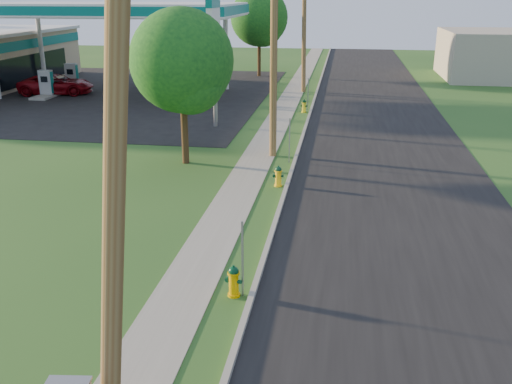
% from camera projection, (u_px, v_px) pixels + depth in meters
% --- Properties ---
extents(road, '(8.00, 120.00, 0.02)m').
position_uv_depth(road, '(398.00, 218.00, 18.97)').
color(road, black).
rests_on(road, ground).
extents(curb, '(0.15, 120.00, 0.15)m').
position_uv_depth(curb, '(279.00, 210.00, 19.52)').
color(curb, gray).
rests_on(curb, ground).
extents(sidewalk, '(1.50, 120.00, 0.03)m').
position_uv_depth(sidewalk, '(229.00, 209.00, 19.79)').
color(sidewalk, gray).
rests_on(sidewalk, ground).
extents(forecourt, '(26.00, 28.00, 0.02)m').
position_uv_depth(forecourt, '(93.00, 93.00, 42.41)').
color(forecourt, black).
rests_on(forecourt, ground).
extents(utility_pole_near, '(1.40, 0.32, 9.48)m').
position_uv_depth(utility_pole_near, '(114.00, 171.00, 7.85)').
color(utility_pole_near, brown).
rests_on(utility_pole_near, ground).
extents(utility_pole_mid, '(1.40, 0.32, 9.80)m').
position_uv_depth(utility_pole_mid, '(274.00, 45.00, 24.58)').
color(utility_pole_mid, brown).
rests_on(utility_pole_mid, ground).
extents(utility_pole_far, '(1.40, 0.32, 9.50)m').
position_uv_depth(utility_pole_far, '(304.00, 26.00, 41.41)').
color(utility_pole_far, brown).
rests_on(utility_pole_far, ground).
extents(sign_post_near, '(0.05, 0.04, 2.00)m').
position_uv_depth(sign_post_near, '(242.00, 259.00, 13.84)').
color(sign_post_near, gray).
rests_on(sign_post_near, ground).
extents(sign_post_mid, '(0.05, 0.04, 2.00)m').
position_uv_depth(sign_post_mid, '(289.00, 141.00, 24.84)').
color(sign_post_mid, gray).
rests_on(sign_post_mid, ground).
extents(sign_post_far, '(0.05, 0.04, 2.00)m').
position_uv_depth(sign_post_far, '(308.00, 94.00, 36.22)').
color(sign_post_far, gray).
rests_on(sign_post_far, ground).
extents(gas_canopy, '(18.18, 9.18, 6.40)m').
position_uv_depth(gas_canopy, '(112.00, 10.00, 40.17)').
color(gas_canopy, silver).
rests_on(gas_canopy, ground).
extents(fuel_pump_nw, '(1.20, 3.20, 1.90)m').
position_uv_depth(fuel_pump_nw, '(47.00, 87.00, 40.67)').
color(fuel_pump_nw, gray).
rests_on(fuel_pump_nw, ground).
extents(fuel_pump_ne, '(1.20, 3.20, 1.90)m').
position_uv_depth(fuel_pump_ne, '(169.00, 90.00, 39.38)').
color(fuel_pump_ne, gray).
rests_on(fuel_pump_ne, ground).
extents(fuel_pump_sw, '(1.20, 3.20, 1.90)m').
position_uv_depth(fuel_pump_sw, '(72.00, 79.00, 44.40)').
color(fuel_pump_sw, gray).
rests_on(fuel_pump_sw, ground).
extents(fuel_pump_se, '(1.20, 3.20, 1.90)m').
position_uv_depth(fuel_pump_se, '(184.00, 81.00, 43.11)').
color(fuel_pump_se, gray).
rests_on(fuel_pump_se, ground).
extents(price_pylon, '(0.34, 2.04, 6.85)m').
position_uv_depth(price_pylon, '(213.00, 26.00, 30.11)').
color(price_pylon, gray).
rests_on(price_pylon, ground).
extents(tree_verge, '(4.36, 4.36, 6.61)m').
position_uv_depth(tree_verge, '(184.00, 65.00, 23.68)').
color(tree_verge, '#3B2617').
rests_on(tree_verge, ground).
extents(tree_lot, '(4.98, 4.98, 7.55)m').
position_uv_depth(tree_lot, '(260.00, 20.00, 49.33)').
color(tree_lot, '#3B2617').
rests_on(tree_lot, ground).
extents(hydrant_near, '(0.44, 0.39, 0.84)m').
position_uv_depth(hydrant_near, '(234.00, 281.00, 14.03)').
color(hydrant_near, '#E1A600').
rests_on(hydrant_near, ground).
extents(hydrant_mid, '(0.42, 0.38, 0.83)m').
position_uv_depth(hydrant_mid, '(278.00, 176.00, 22.01)').
color(hydrant_mid, yellow).
rests_on(hydrant_mid, ground).
extents(hydrant_far, '(0.43, 0.38, 0.83)m').
position_uv_depth(hydrant_far, '(304.00, 106.00, 35.51)').
color(hydrant_far, yellow).
rests_on(hydrant_far, ground).
extents(car_red, '(5.66, 3.42, 1.47)m').
position_uv_depth(car_red, '(56.00, 84.00, 41.71)').
color(car_red, '#6E050B').
rests_on(car_red, ground).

